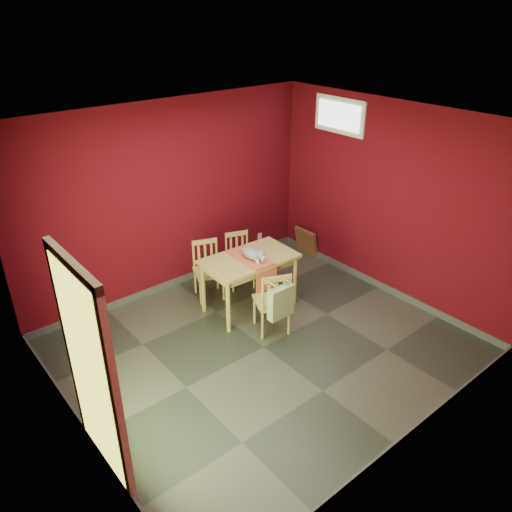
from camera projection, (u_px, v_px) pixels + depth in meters
ground at (264, 347)px, 6.13m from camera, size 4.50×4.50×0.00m
room_shell at (264, 344)px, 6.11m from camera, size 4.50×4.50×4.50m
doorway at (89, 368)px, 4.08m from camera, size 0.06×1.01×2.13m
window at (339, 116)px, 6.99m from camera, size 0.05×0.90×0.50m
outlet_plate at (260, 237)px, 8.26m from camera, size 0.08×0.02×0.12m
dining_table at (249, 264)px, 6.63m from camera, size 1.26×0.77×0.77m
table_runner at (255, 264)px, 6.53m from camera, size 0.36×0.71×0.35m
chair_far_left at (208, 269)px, 7.02m from camera, size 0.50×0.50×0.83m
chair_far_right at (239, 259)px, 7.32m from camera, size 0.48×0.48×0.80m
chair_near at (273, 301)px, 6.24m from camera, size 0.54×0.54×0.88m
tote_bag at (281, 302)px, 6.02m from camera, size 0.35×0.20×0.48m
cat at (252, 251)px, 6.52m from camera, size 0.24×0.42×0.20m
picture_frame at (306, 241)px, 8.28m from camera, size 0.15×0.44×0.44m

